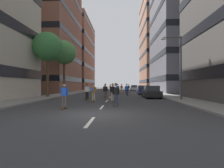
% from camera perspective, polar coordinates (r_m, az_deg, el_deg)
% --- Properties ---
extents(ground_plane, '(169.58, 169.58, 0.00)m').
position_cam_1_polar(ground_plane, '(37.89, 0.63, -2.71)').
color(ground_plane, '#333335').
extents(sidewalk_left, '(2.92, 77.72, 0.14)m').
position_cam_1_polar(sidewalk_left, '(42.41, -9.94, -2.35)').
color(sidewalk_left, gray).
rests_on(sidewalk_left, ground_plane).
extents(sidewalk_right, '(2.92, 77.72, 0.14)m').
position_cam_1_polar(sidewalk_right, '(41.92, 11.67, -2.37)').
color(sidewalk_right, gray).
rests_on(sidewalk_right, ground_plane).
extents(lane_markings, '(0.16, 67.20, 0.01)m').
position_cam_1_polar(lane_markings, '(40.13, 0.74, -2.56)').
color(lane_markings, silver).
rests_on(lane_markings, ground_plane).
extents(building_left_mid, '(17.97, 17.79, 33.26)m').
position_cam_1_polar(building_left_mid, '(46.10, -24.09, 18.88)').
color(building_left_mid, brown).
rests_on(building_left_mid, ground_plane).
extents(building_left_far, '(17.97, 22.01, 24.57)m').
position_cam_1_polar(building_left_far, '(66.02, -14.89, 9.14)').
color(building_left_far, brown).
rests_on(building_left_far, ground_plane).
extents(building_right_mid, '(17.97, 17.02, 33.65)m').
position_cam_1_polar(building_right_mid, '(45.11, 26.16, 19.59)').
color(building_right_mid, slate).
rests_on(building_right_mid, ground_plane).
extents(building_right_far, '(17.97, 19.62, 32.53)m').
position_cam_1_polar(building_right_far, '(66.06, 17.89, 12.66)').
color(building_right_far, '#9E6B51').
rests_on(building_right_far, ground_plane).
extents(parked_car_near, '(1.82, 4.40, 1.52)m').
position_cam_1_polar(parked_car_near, '(49.02, 7.21, -1.32)').
color(parked_car_near, '#B2B7BF').
rests_on(parked_car_near, ground_plane).
extents(parked_car_mid, '(1.82, 4.40, 1.52)m').
position_cam_1_polar(parked_car_mid, '(22.18, 12.83, -2.66)').
color(parked_car_mid, black).
rests_on(parked_car_mid, ground_plane).
extents(parked_car_far, '(1.82, 4.40, 1.52)m').
position_cam_1_polar(parked_car_far, '(30.09, 10.12, -2.02)').
color(parked_car_far, navy).
rests_on(parked_car_far, ground_plane).
extents(street_tree_near, '(3.94, 3.94, 8.80)m').
position_cam_1_polar(street_tree_near, '(30.11, -15.48, 9.88)').
color(street_tree_near, '#4C3823').
rests_on(street_tree_near, sidewalk_left).
extents(street_tree_mid, '(3.71, 3.71, 8.19)m').
position_cam_1_polar(street_tree_mid, '(24.02, -20.41, 11.28)').
color(street_tree_mid, '#4C3823').
rests_on(street_tree_mid, sidewalk_left).
extents(streetlamp_right, '(2.13, 0.30, 6.50)m').
position_cam_1_polar(streetlamp_right, '(19.21, 20.74, 7.25)').
color(streetlamp_right, '#3F3F44').
rests_on(streetlamp_right, sidewalk_right).
extents(skater_0, '(0.57, 0.92, 1.78)m').
position_cam_1_polar(skater_0, '(17.34, 0.22, -2.40)').
color(skater_0, brown).
rests_on(skater_0, ground_plane).
extents(skater_1, '(0.54, 0.91, 1.78)m').
position_cam_1_polar(skater_1, '(29.55, 1.92, -1.50)').
color(skater_1, brown).
rests_on(skater_1, ground_plane).
extents(skater_2, '(0.55, 0.91, 1.78)m').
position_cam_1_polar(skater_2, '(41.88, -2.38, -1.08)').
color(skater_2, brown).
rests_on(skater_2, ground_plane).
extents(skater_3, '(0.54, 0.91, 1.78)m').
position_cam_1_polar(skater_3, '(37.07, 3.16, -1.19)').
color(skater_3, brown).
rests_on(skater_3, ground_plane).
extents(skater_4, '(0.57, 0.92, 1.78)m').
position_cam_1_polar(skater_4, '(16.99, -6.12, -2.34)').
color(skater_4, brown).
rests_on(skater_4, ground_plane).
extents(skater_5, '(0.54, 0.91, 1.78)m').
position_cam_1_polar(skater_5, '(12.32, -15.47, -3.28)').
color(skater_5, brown).
rests_on(skater_5, ground_plane).
extents(skater_6, '(0.55, 0.92, 1.78)m').
position_cam_1_polar(skater_6, '(20.23, -2.23, -2.09)').
color(skater_6, brown).
rests_on(skater_6, ground_plane).
extents(skater_7, '(0.56, 0.92, 1.78)m').
position_cam_1_polar(skater_7, '(44.06, -0.54, -1.08)').
color(skater_7, brown).
rests_on(skater_7, ground_plane).
extents(skater_8, '(0.57, 0.92, 1.78)m').
position_cam_1_polar(skater_8, '(25.90, 4.85, -1.68)').
color(skater_8, brown).
rests_on(skater_8, ground_plane).
extents(skater_9, '(0.56, 0.92, 1.78)m').
position_cam_1_polar(skater_9, '(40.98, 5.47, -1.14)').
color(skater_9, brown).
rests_on(skater_9, ground_plane).
extents(skater_10, '(0.54, 0.91, 1.78)m').
position_cam_1_polar(skater_10, '(21.93, -8.23, -1.94)').
color(skater_10, brown).
rests_on(skater_10, ground_plane).
extents(skater_11, '(0.54, 0.91, 1.78)m').
position_cam_1_polar(skater_11, '(13.49, 1.25, -3.02)').
color(skater_11, brown).
rests_on(skater_11, ground_plane).
extents(skater_12, '(0.55, 0.92, 1.78)m').
position_cam_1_polar(skater_12, '(18.55, -8.18, -2.25)').
color(skater_12, brown).
rests_on(skater_12, ground_plane).
extents(skater_13, '(0.56, 0.92, 1.78)m').
position_cam_1_polar(skater_13, '(47.79, 0.27, -0.98)').
color(skater_13, brown).
rests_on(skater_13, ground_plane).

